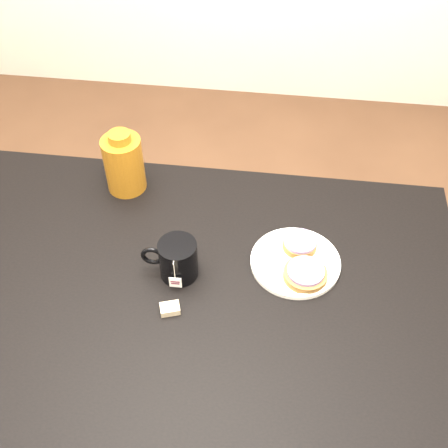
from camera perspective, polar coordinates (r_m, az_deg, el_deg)
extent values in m
plane|color=brown|center=(2.01, -3.76, -19.48)|extent=(4.00, 4.00, 0.00)
cube|color=black|center=(1.38, -5.22, -7.08)|extent=(1.40, 0.90, 0.04)
cylinder|color=black|center=(2.09, -19.93, -2.42)|extent=(0.06, 0.06, 0.71)
cylinder|color=black|center=(1.94, 16.85, -6.09)|extent=(0.06, 0.06, 0.71)
cylinder|color=white|center=(1.41, 7.25, -3.86)|extent=(0.22, 0.22, 0.01)
torus|color=white|center=(1.41, 7.28, -3.70)|extent=(0.22, 0.22, 0.01)
cylinder|color=brown|center=(1.43, 7.69, -2.10)|extent=(0.09, 0.09, 0.02)
cylinder|color=gray|center=(1.42, 7.74, -1.74)|extent=(0.08, 0.08, 0.01)
cylinder|color=brown|center=(1.37, 8.25, -5.11)|extent=(0.15, 0.15, 0.02)
cylinder|color=gray|center=(1.36, 8.31, -4.76)|extent=(0.13, 0.13, 0.01)
cylinder|color=black|center=(1.35, -4.67, -3.61)|extent=(0.10, 0.10, 0.10)
cylinder|color=black|center=(1.32, -4.78, -2.39)|extent=(0.08, 0.08, 0.00)
torus|color=black|center=(1.36, -7.29, -3.24)|extent=(0.06, 0.01, 0.06)
cylinder|color=beige|center=(1.30, -5.08, -4.65)|extent=(0.00, 0.00, 0.06)
cube|color=white|center=(1.34, -4.95, -5.87)|extent=(0.03, 0.00, 0.03)
cube|color=#C6B793|center=(1.32, -5.51, -8.56)|extent=(0.05, 0.04, 0.02)
cylinder|color=#68390D|center=(1.57, -10.13, 5.98)|extent=(0.12, 0.12, 0.16)
cylinder|color=#68390D|center=(1.52, -10.58, 8.66)|extent=(0.06, 0.06, 0.02)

